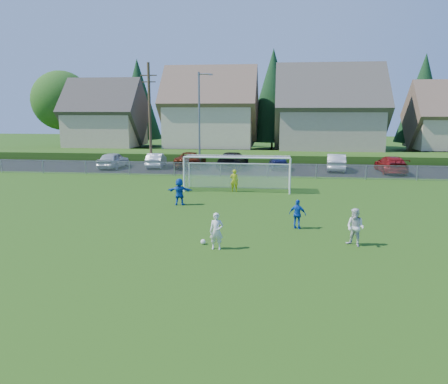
{
  "coord_description": "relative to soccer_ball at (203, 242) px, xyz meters",
  "views": [
    {
      "loc": [
        2.72,
        -14.43,
        5.75
      ],
      "look_at": [
        0.0,
        8.0,
        1.4
      ],
      "focal_mm": 35.0,
      "sensor_mm": 36.0,
      "label": 1
    }
  ],
  "objects": [
    {
      "name": "ground",
      "position": [
        0.34,
        -3.31,
        -0.11
      ],
      "size": [
        160.0,
        160.0,
        0.0
      ],
      "primitive_type": "plane",
      "color": "#193D0C",
      "rests_on": "ground"
    },
    {
      "name": "asphalt_lot",
      "position": [
        0.34,
        24.19,
        -0.1
      ],
      "size": [
        60.0,
        60.0,
        0.0
      ],
      "primitive_type": "plane",
      "color": "black",
      "rests_on": "ground"
    },
    {
      "name": "grass_embankment",
      "position": [
        0.34,
        31.69,
        0.29
      ],
      "size": [
        70.0,
        6.0,
        0.8
      ],
      "primitive_type": "cube",
      "color": "#1E420F",
      "rests_on": "ground"
    },
    {
      "name": "soccer_ball",
      "position": [
        0.0,
        0.0,
        0.0
      ],
      "size": [
        0.22,
        0.22,
        0.22
      ],
      "primitive_type": "sphere",
      "color": "white",
      "rests_on": "ground"
    },
    {
      "name": "player_white_a",
      "position": [
        0.66,
        -0.58,
        0.66
      ],
      "size": [
        0.56,
        0.37,
        1.54
      ],
      "primitive_type": "imported",
      "rotation": [
        0.0,
        0.0,
        0.01
      ],
      "color": "silver",
      "rests_on": "ground"
    },
    {
      "name": "player_white_b",
      "position": [
        6.42,
        0.56,
        0.7
      ],
      "size": [
        1.0,
        0.97,
        1.62
      ],
      "primitive_type": "imported",
      "rotation": [
        0.0,
        0.0,
        -0.68
      ],
      "color": "silver",
      "rests_on": "ground"
    },
    {
      "name": "player_blue_a",
      "position": [
        4.12,
        3.01,
        0.6
      ],
      "size": [
        0.9,
        0.59,
        1.43
      ],
      "primitive_type": "imported",
      "rotation": [
        0.0,
        0.0,
        2.83
      ],
      "color": "blue",
      "rests_on": "ground"
    },
    {
      "name": "player_blue_b",
      "position": [
        -2.7,
        7.51,
        0.7
      ],
      "size": [
        1.53,
        0.55,
        1.63
      ],
      "primitive_type": "imported",
      "rotation": [
        0.0,
        0.0,
        3.19
      ],
      "color": "blue",
      "rests_on": "ground"
    },
    {
      "name": "goalkeeper",
      "position": [
        0.16,
        12.15,
        0.68
      ],
      "size": [
        0.6,
        0.42,
        1.57
      ],
      "primitive_type": "imported",
      "rotation": [
        0.0,
        0.0,
        3.22
      ],
      "color": "yellow",
      "rests_on": "ground"
    },
    {
      "name": "car_a",
      "position": [
        -12.76,
        22.97,
        0.66
      ],
      "size": [
        2.02,
        4.62,
        1.55
      ],
      "primitive_type": "imported",
      "rotation": [
        0.0,
        0.0,
        3.1
      ],
      "color": "#B6BABE",
      "rests_on": "ground"
    },
    {
      "name": "car_b",
      "position": [
        -8.74,
        24.0,
        0.59
      ],
      "size": [
        1.93,
        4.38,
        1.4
      ],
      "primitive_type": "imported",
      "rotation": [
        0.0,
        0.0,
        3.25
      ],
      "color": "silver",
      "rests_on": "ground"
    },
    {
      "name": "car_c",
      "position": [
        -5.38,
        24.39,
        0.65
      ],
      "size": [
        2.67,
        5.54,
        1.52
      ],
      "primitive_type": "imported",
      "rotation": [
        0.0,
        0.0,
        3.17
      ],
      "color": "#511909",
      "rests_on": "ground"
    },
    {
      "name": "car_d",
      "position": [
        -1.16,
        24.06,
        0.69
      ],
      "size": [
        2.94,
        5.75,
        1.6
      ],
      "primitive_type": "imported",
      "rotation": [
        0.0,
        0.0,
        3.01
      ],
      "color": "black",
      "rests_on": "ground"
    },
    {
      "name": "car_e",
      "position": [
        3.25,
        24.26,
        0.58
      ],
      "size": [
        1.93,
        4.17,
        1.38
      ],
      "primitive_type": "imported",
      "rotation": [
        0.0,
        0.0,
        3.22
      ],
      "color": "#151C4B",
      "rests_on": "ground"
    },
    {
      "name": "car_f",
      "position": [
        8.6,
        23.85,
        0.66
      ],
      "size": [
        2.11,
        4.84,
        1.55
      ],
      "primitive_type": "imported",
      "rotation": [
        0.0,
        0.0,
        3.04
      ],
      "color": "silver",
      "rests_on": "ground"
    },
    {
      "name": "car_g",
      "position": [
        13.34,
        22.94,
        0.64
      ],
      "size": [
        2.12,
        5.19,
        1.5
      ],
      "primitive_type": "imported",
      "rotation": [
        0.0,
        0.0,
        3.14
      ],
      "color": "maroon",
      "rests_on": "ground"
    },
    {
      "name": "soccer_goal",
      "position": [
        0.34,
        12.74,
        1.52
      ],
      "size": [
        7.42,
        1.9,
        2.5
      ],
      "color": "white",
      "rests_on": "ground"
    },
    {
      "name": "chainlink_fence",
      "position": [
        0.34,
        18.69,
        0.52
      ],
      "size": [
        52.06,
        0.06,
        1.2
      ],
      "color": "gray",
      "rests_on": "ground"
    },
    {
      "name": "streetlight",
      "position": [
        -4.11,
        22.69,
        4.73
      ],
      "size": [
        1.38,
        0.18,
        9.0
      ],
      "color": "slate",
      "rests_on": "ground"
    },
    {
      "name": "utility_pole",
      "position": [
        -9.16,
        23.69,
        5.04
      ],
      "size": [
        1.6,
        0.26,
        10.0
      ],
      "color": "#473321",
      "rests_on": "ground"
    },
    {
      "name": "houses_row",
      "position": [
        2.31,
        39.15,
        7.22
      ],
      "size": [
        53.9,
        11.45,
        13.27
      ],
      "color": "tan",
      "rests_on": "ground"
    },
    {
      "name": "tree_row",
      "position": [
        1.38,
        45.43,
        6.8
      ],
      "size": [
        65.98,
        12.36,
        13.8
      ],
      "color": "#382616",
      "rests_on": "ground"
    }
  ]
}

